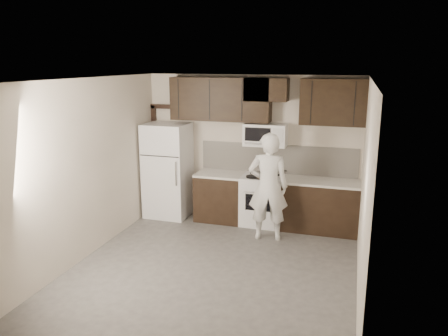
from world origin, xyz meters
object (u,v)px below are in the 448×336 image
at_px(stove, 263,200).
at_px(person, 268,187).
at_px(refrigerator, 168,170).
at_px(microwave, 265,135).

height_order(stove, person, person).
bearing_deg(person, refrigerator, -26.13).
distance_m(stove, refrigerator, 1.90).
bearing_deg(microwave, refrigerator, -174.85).
distance_m(microwave, person, 1.09).
bearing_deg(stove, microwave, 90.10).
bearing_deg(person, microwave, -83.93).
height_order(refrigerator, person, person).
bearing_deg(microwave, person, -73.95).
distance_m(stove, person, 0.82).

